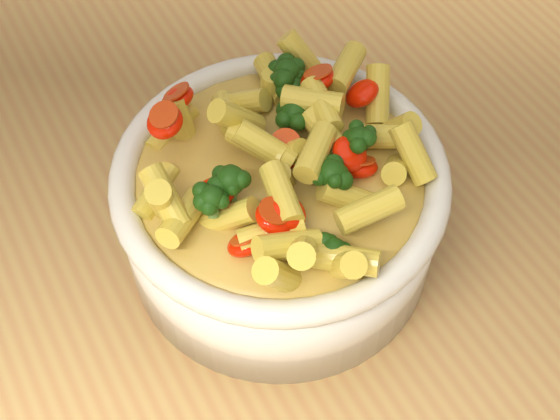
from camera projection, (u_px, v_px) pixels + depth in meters
table at (214, 317)px, 0.65m from camera, size 1.20×0.80×0.90m
serving_bowl at (280, 209)px, 0.53m from camera, size 0.22×0.22×0.10m
pasta_salad at (280, 153)px, 0.48m from camera, size 0.17×0.17×0.04m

